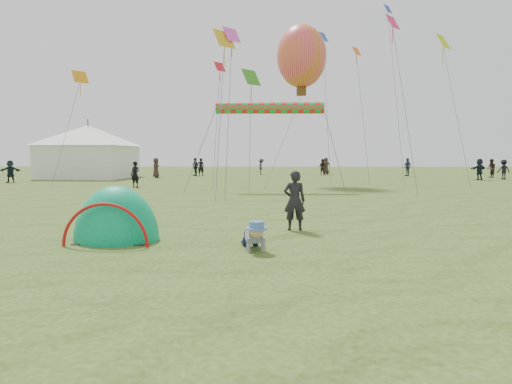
{
  "coord_description": "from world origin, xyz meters",
  "views": [
    {
      "loc": [
        0.05,
        -9.01,
        1.95
      ],
      "look_at": [
        -0.11,
        2.77,
        1.0
      ],
      "focal_mm": 32.0,
      "sensor_mm": 36.0,
      "label": 1
    }
  ],
  "objects_px": {
    "popup_tent": "(117,240)",
    "standing_adult": "(295,201)",
    "crawling_toddler": "(254,235)",
    "balloon_kite": "(302,60)",
    "event_marquee": "(89,150)"
  },
  "relations": [
    {
      "from": "popup_tent",
      "to": "event_marquee",
      "type": "height_order",
      "value": "event_marquee"
    },
    {
      "from": "event_marquee",
      "to": "standing_adult",
      "type": "bearing_deg",
      "value": -55.88
    },
    {
      "from": "standing_adult",
      "to": "balloon_kite",
      "type": "relative_size",
      "value": 0.33
    },
    {
      "from": "popup_tent",
      "to": "standing_adult",
      "type": "distance_m",
      "value": 4.5
    },
    {
      "from": "standing_adult",
      "to": "popup_tent",
      "type": "bearing_deg",
      "value": 18.09
    },
    {
      "from": "standing_adult",
      "to": "crawling_toddler",
      "type": "bearing_deg",
      "value": 66.91
    },
    {
      "from": "popup_tent",
      "to": "balloon_kite",
      "type": "relative_size",
      "value": 0.54
    },
    {
      "from": "popup_tent",
      "to": "standing_adult",
      "type": "height_order",
      "value": "standing_adult"
    },
    {
      "from": "balloon_kite",
      "to": "event_marquee",
      "type": "bearing_deg",
      "value": 156.4
    },
    {
      "from": "crawling_toddler",
      "to": "balloon_kite",
      "type": "height_order",
      "value": "balloon_kite"
    },
    {
      "from": "crawling_toddler",
      "to": "popup_tent",
      "type": "height_order",
      "value": "popup_tent"
    },
    {
      "from": "popup_tent",
      "to": "event_marquee",
      "type": "relative_size",
      "value": 0.36
    },
    {
      "from": "crawling_toddler",
      "to": "standing_adult",
      "type": "xyz_separation_m",
      "value": [
        1.0,
        2.5,
        0.46
      ]
    },
    {
      "from": "standing_adult",
      "to": "event_marquee",
      "type": "relative_size",
      "value": 0.22
    },
    {
      "from": "standing_adult",
      "to": "event_marquee",
      "type": "distance_m",
      "value": 31.32
    }
  ]
}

